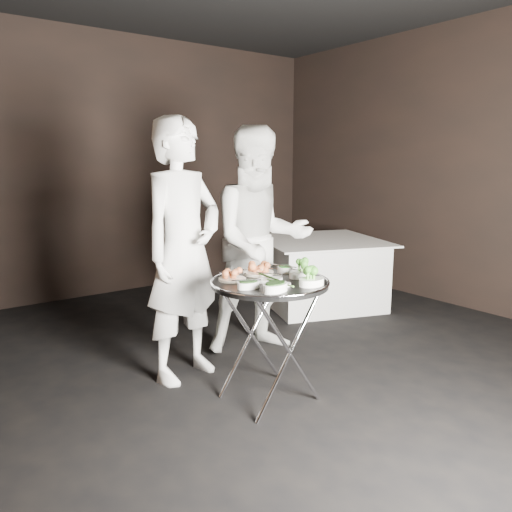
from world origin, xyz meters
TOP-DOWN VIEW (x-y plane):
  - floor at (0.00, 0.00)m, footprint 6.00×7.00m
  - wall_back at (0.00, 3.52)m, footprint 6.00×0.05m
  - tray_stand at (-0.01, 0.20)m, footprint 0.54×0.46m
  - serving_tray at (-0.01, 0.20)m, footprint 0.77×0.77m
  - potato_plate_a at (-0.19, 0.36)m, footprint 0.18×0.18m
  - potato_plate_b at (0.05, 0.40)m, footprint 0.21×0.21m
  - greens_bowl at (0.23, 0.34)m, footprint 0.11×0.11m
  - asparagus_plate_a at (-0.01, 0.20)m, footprint 0.19×0.12m
  - asparagus_plate_b at (-0.04, 0.05)m, footprint 0.17×0.10m
  - spinach_bowl_a at (-0.22, 0.14)m, footprint 0.16×0.11m
  - spinach_bowl_b at (-0.14, -0.02)m, footprint 0.20×0.15m
  - broccoli_bowl_a at (0.22, 0.16)m, footprint 0.18×0.13m
  - broccoli_bowl_b at (0.13, -0.04)m, footprint 0.18×0.13m
  - serving_utensils at (0.01, 0.27)m, footprint 0.57×0.43m
  - waiter_left at (-0.27, 0.87)m, footprint 0.78×0.62m
  - waiter_right at (0.49, 0.97)m, footprint 1.06×0.93m
  - dining_table at (1.81, 1.64)m, footprint 1.27×1.27m

SIDE VIEW (x-z plane):
  - floor at x=0.00m, z-range -0.05..0.00m
  - dining_table at x=1.81m, z-range 0.00..0.73m
  - tray_stand at x=-0.01m, z-range 0.05..0.84m
  - serving_tray at x=-0.01m, z-range 0.78..0.82m
  - asparagus_plate_b at x=-0.04m, z-range 0.81..0.84m
  - asparagus_plate_a at x=-0.01m, z-range 0.81..0.85m
  - potato_plate_a at x=-0.19m, z-range 0.81..0.87m
  - greens_bowl at x=0.23m, z-range 0.81..0.87m
  - spinach_bowl_a at x=-0.22m, z-range 0.81..0.87m
  - broccoli_bowl_a at x=0.22m, z-range 0.81..0.88m
  - broccoli_bowl_b at x=0.13m, z-range 0.81..0.88m
  - potato_plate_b at x=0.05m, z-range 0.80..0.88m
  - spinach_bowl_b at x=-0.14m, z-range 0.81..0.88m
  - serving_utensils at x=0.01m, z-range 0.85..0.86m
  - waiter_right at x=0.49m, z-range 0.00..1.84m
  - waiter_left at x=-0.27m, z-range 0.00..1.87m
  - wall_back at x=0.00m, z-range 0.00..3.00m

